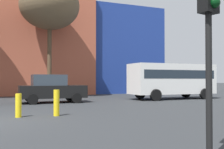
{
  "coord_description": "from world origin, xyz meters",
  "views": [
    {
      "loc": [
        0.69,
        -10.87,
        1.51
      ],
      "look_at": [
        8.27,
        7.64,
        1.89
      ],
      "focal_mm": 44.03,
      "sensor_mm": 36.0,
      "label": 1
    }
  ],
  "objects_px": {
    "bare_tree_1": "(50,6)",
    "white_bus": "(172,78)",
    "bollard_yellow_0": "(18,105)",
    "bollard_yellow_1": "(56,103)",
    "traffic_light_near_right": "(210,17)",
    "parked_car_3": "(52,89)"
  },
  "relations": [
    {
      "from": "white_bus",
      "to": "bollard_yellow_0",
      "type": "bearing_deg",
      "value": -151.21
    },
    {
      "from": "traffic_light_near_right",
      "to": "bare_tree_1",
      "type": "xyz_separation_m",
      "value": [
        0.3,
        19.77,
        5.16
      ]
    },
    {
      "from": "parked_car_3",
      "to": "white_bus",
      "type": "xyz_separation_m",
      "value": [
        9.35,
        -0.06,
        0.7
      ]
    },
    {
      "from": "bare_tree_1",
      "to": "white_bus",
      "type": "bearing_deg",
      "value": -33.55
    },
    {
      "from": "white_bus",
      "to": "bollard_yellow_0",
      "type": "distance_m",
      "value": 13.53
    },
    {
      "from": "white_bus",
      "to": "bollard_yellow_1",
      "type": "height_order",
      "value": "white_bus"
    },
    {
      "from": "traffic_light_near_right",
      "to": "bollard_yellow_0",
      "type": "height_order",
      "value": "traffic_light_near_right"
    },
    {
      "from": "white_bus",
      "to": "bare_tree_1",
      "type": "height_order",
      "value": "bare_tree_1"
    },
    {
      "from": "parked_car_3",
      "to": "bare_tree_1",
      "type": "xyz_separation_m",
      "value": [
        0.77,
        5.62,
        6.94
      ]
    },
    {
      "from": "white_bus",
      "to": "bare_tree_1",
      "type": "bearing_deg",
      "value": 146.45
    },
    {
      "from": "bollard_yellow_0",
      "to": "bollard_yellow_1",
      "type": "height_order",
      "value": "bollard_yellow_1"
    },
    {
      "from": "white_bus",
      "to": "bollard_yellow_1",
      "type": "distance_m",
      "value": 12.31
    },
    {
      "from": "traffic_light_near_right",
      "to": "bollard_yellow_1",
      "type": "height_order",
      "value": "traffic_light_near_right"
    },
    {
      "from": "parked_car_3",
      "to": "traffic_light_near_right",
      "type": "distance_m",
      "value": 14.26
    },
    {
      "from": "white_bus",
      "to": "bare_tree_1",
      "type": "relative_size",
      "value": 0.68
    },
    {
      "from": "white_bus",
      "to": "bollard_yellow_0",
      "type": "relative_size",
      "value": 7.14
    },
    {
      "from": "traffic_light_near_right",
      "to": "bollard_yellow_0",
      "type": "bearing_deg",
      "value": -170.67
    },
    {
      "from": "parked_car_3",
      "to": "bollard_yellow_1",
      "type": "relative_size",
      "value": 3.89
    },
    {
      "from": "parked_car_3",
      "to": "traffic_light_near_right",
      "type": "bearing_deg",
      "value": -88.06
    },
    {
      "from": "bare_tree_1",
      "to": "bollard_yellow_1",
      "type": "distance_m",
      "value": 14.43
    },
    {
      "from": "bollard_yellow_0",
      "to": "parked_car_3",
      "type": "bearing_deg",
      "value": 69.43
    },
    {
      "from": "white_bus",
      "to": "bare_tree_1",
      "type": "distance_m",
      "value": 12.04
    }
  ]
}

